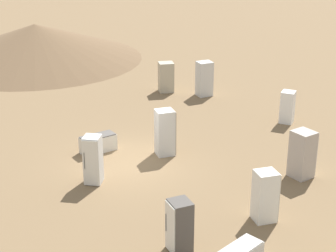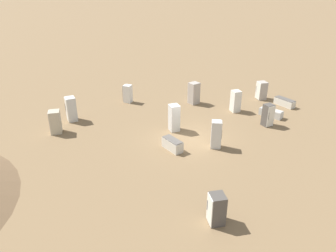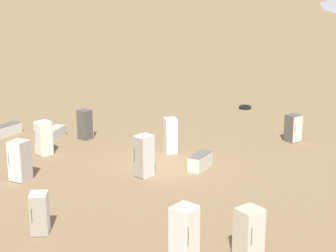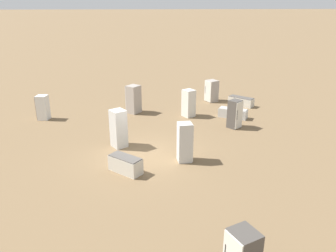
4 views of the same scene
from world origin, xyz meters
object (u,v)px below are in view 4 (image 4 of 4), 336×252
at_px(discarded_fridge_6, 212,91).
at_px(discarded_fridge_1, 189,103).
at_px(discarded_fridge_2, 43,107).
at_px(discarded_fridge_8, 118,128).
at_px(discarded_fridge_0, 241,101).
at_px(discarded_fridge_9, 125,164).
at_px(discarded_fridge_4, 185,142).
at_px(discarded_fridge_3, 133,99).
at_px(discarded_fridge_12, 233,113).
at_px(discarded_fridge_10, 235,114).

bearing_deg(discarded_fridge_6, discarded_fridge_1, 120.56).
relative_size(discarded_fridge_2, discarded_fridge_8, 0.79).
xyz_separation_m(discarded_fridge_0, discarded_fridge_9, (8.86, -8.37, 0.05)).
height_order(discarded_fridge_4, discarded_fridge_6, discarded_fridge_4).
bearing_deg(discarded_fridge_3, discarded_fridge_8, -146.63).
bearing_deg(discarded_fridge_12, discarded_fridge_2, -63.30).
relative_size(discarded_fridge_2, discarded_fridge_10, 0.93).
relative_size(discarded_fridge_9, discarded_fridge_10, 0.91).
xyz_separation_m(discarded_fridge_0, discarded_fridge_10, (4.25, -1.95, 0.52)).
distance_m(discarded_fridge_6, discarded_fridge_9, 12.16).
relative_size(discarded_fridge_1, discarded_fridge_6, 1.11).
distance_m(discarded_fridge_2, discarded_fridge_6, 11.80).
distance_m(discarded_fridge_10, discarded_fridge_12, 1.89).
xyz_separation_m(discarded_fridge_1, discarded_fridge_2, (-0.69, -9.14, -0.11)).
bearing_deg(discarded_fridge_9, discarded_fridge_4, -31.27).
distance_m(discarded_fridge_2, discarded_fridge_10, 11.82).
bearing_deg(discarded_fridge_12, discarded_fridge_0, -176.68).
height_order(discarded_fridge_1, discarded_fridge_4, discarded_fridge_4).
distance_m(discarded_fridge_8, discarded_fridge_9, 2.88).
bearing_deg(discarded_fridge_6, discarded_fridge_0, -149.73).
distance_m(discarded_fridge_0, discarded_fridge_1, 4.62).
height_order(discarded_fridge_2, discarded_fridge_12, discarded_fridge_2).
xyz_separation_m(discarded_fridge_3, discarded_fridge_9, (8.28, -0.70, -0.56)).
bearing_deg(discarded_fridge_8, discarded_fridge_0, 5.50).
xyz_separation_m(discarded_fridge_2, discarded_fridge_6, (-2.51, 11.53, 0.02)).
bearing_deg(discarded_fridge_10, discarded_fridge_1, -82.42).
bearing_deg(discarded_fridge_10, discarded_fridge_4, 11.10).
bearing_deg(discarded_fridge_4, discarded_fridge_6, 156.28).
bearing_deg(discarded_fridge_4, discarded_fridge_0, 143.49).
height_order(discarded_fridge_8, discarded_fridge_10, discarded_fridge_8).
xyz_separation_m(discarded_fridge_4, discarded_fridge_10, (-3.90, 3.70, -0.10)).
relative_size(discarded_fridge_0, discarded_fridge_3, 0.93).
distance_m(discarded_fridge_3, discarded_fridge_6, 6.17).
bearing_deg(discarded_fridge_0, discarded_fridge_12, -163.02).
relative_size(discarded_fridge_0, discarded_fridge_12, 0.93).
height_order(discarded_fridge_3, discarded_fridge_6, discarded_fridge_3).
distance_m(discarded_fridge_2, discarded_fridge_12, 11.99).
xyz_separation_m(discarded_fridge_0, discarded_fridge_1, (1.83, -4.21, 0.57)).
xyz_separation_m(discarded_fridge_6, discarded_fridge_9, (10.23, -6.55, -0.43)).
height_order(discarded_fridge_2, discarded_fridge_3, discarded_fridge_3).
height_order(discarded_fridge_3, discarded_fridge_12, discarded_fridge_3).
xyz_separation_m(discarded_fridge_1, discarded_fridge_6, (-3.20, 2.39, -0.08)).
height_order(discarded_fridge_1, discarded_fridge_3, discarded_fridge_3).
bearing_deg(discarded_fridge_3, discarded_fridge_6, -28.02).
bearing_deg(discarded_fridge_3, discarded_fridge_12, -63.65).
distance_m(discarded_fridge_0, discarded_fridge_6, 2.33).
xyz_separation_m(discarded_fridge_6, discarded_fridge_8, (7.43, -6.83, 0.18)).
distance_m(discarded_fridge_2, discarded_fridge_8, 6.80).
distance_m(discarded_fridge_1, discarded_fridge_8, 6.13).
distance_m(discarded_fridge_4, discarded_fridge_6, 10.27).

